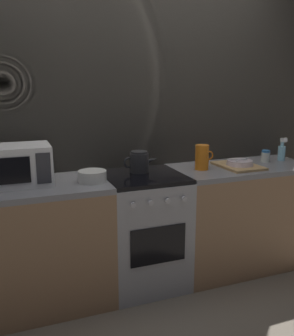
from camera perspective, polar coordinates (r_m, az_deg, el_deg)
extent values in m
plane|color=#6B6054|center=(3.14, -0.52, -17.16)|extent=(8.00, 8.00, 0.00)
cube|color=#A39989|center=(3.05, -2.71, 5.83)|extent=(3.60, 0.05, 2.40)
cube|color=beige|center=(3.03, -2.57, 5.78)|extent=(3.58, 0.01, 2.39)
cube|color=#997251|center=(2.80, -18.50, -11.99)|extent=(1.20, 0.60, 0.86)
cube|color=gray|center=(2.64, -19.19, -3.10)|extent=(1.20, 0.60, 0.04)
cube|color=#9E9EA3|center=(2.95, -0.54, -9.84)|extent=(0.60, 0.60, 0.87)
cube|color=black|center=(2.81, -0.56, -1.34)|extent=(0.59, 0.59, 0.03)
cube|color=black|center=(2.68, 1.78, -11.90)|extent=(0.42, 0.01, 0.28)
cylinder|color=#B7B7BC|center=(2.49, -2.16, -5.78)|extent=(0.04, 0.02, 0.04)
cylinder|color=#B7B7BC|center=(2.53, 0.59, -5.45)|extent=(0.04, 0.02, 0.04)
cylinder|color=#B7B7BC|center=(2.58, 3.25, -5.12)|extent=(0.04, 0.02, 0.04)
cylinder|color=#B7B7BC|center=(2.63, 5.80, -4.79)|extent=(0.04, 0.02, 0.04)
cube|color=#997251|center=(3.35, 14.18, -7.49)|extent=(1.20, 0.60, 0.86)
cube|color=gray|center=(3.22, 14.62, 0.03)|extent=(1.20, 0.60, 0.04)
cube|color=white|center=(2.67, -19.62, 0.45)|extent=(0.46, 0.34, 0.27)
cube|color=black|center=(2.50, -20.76, -0.46)|extent=(0.28, 0.01, 0.17)
cube|color=#333338|center=(2.51, -15.72, -0.05)|extent=(0.09, 0.01, 0.21)
cylinder|color=#262628|center=(2.87, -1.23, 0.83)|extent=(0.15, 0.15, 0.15)
cylinder|color=#262628|center=(2.85, -1.24, 2.46)|extent=(0.13, 0.13, 0.02)
cone|color=#262628|center=(2.91, 0.81, 1.28)|extent=(0.10, 0.04, 0.05)
torus|color=#262628|center=(2.84, -2.85, 0.85)|extent=(0.08, 0.01, 0.08)
cylinder|color=silver|center=(2.62, -8.46, -1.27)|extent=(0.20, 0.20, 0.08)
cylinder|color=orange|center=(2.99, 8.52, 1.65)|extent=(0.11, 0.11, 0.20)
torus|color=orange|center=(3.02, 9.64, 1.93)|extent=(0.08, 0.01, 0.08)
cube|color=tan|center=(3.15, 13.94, 0.34)|extent=(0.30, 0.40, 0.02)
cylinder|color=silver|center=(3.13, 14.17, 0.57)|extent=(0.22, 0.22, 0.01)
cylinder|color=silver|center=(3.13, 14.18, 0.82)|extent=(0.21, 0.21, 0.01)
cylinder|color=silver|center=(3.13, 14.19, 1.07)|extent=(0.21, 0.21, 0.01)
cylinder|color=silver|center=(3.14, 14.51, 1.29)|extent=(0.16, 0.07, 0.01)
cube|color=silver|center=(3.12, 13.80, 1.27)|extent=(0.16, 0.09, 0.00)
cylinder|color=silver|center=(3.42, 17.89, 1.62)|extent=(0.08, 0.08, 0.08)
cylinder|color=#2D6BAD|center=(3.41, 17.95, 2.49)|extent=(0.07, 0.07, 0.02)
cylinder|color=#8CCCE5|center=(3.53, 20.12, 2.16)|extent=(0.06, 0.06, 0.13)
cylinder|color=#8CCCE5|center=(3.51, 20.22, 3.52)|extent=(0.03, 0.03, 0.04)
cube|color=white|center=(3.52, 20.45, 4.09)|extent=(0.06, 0.02, 0.04)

